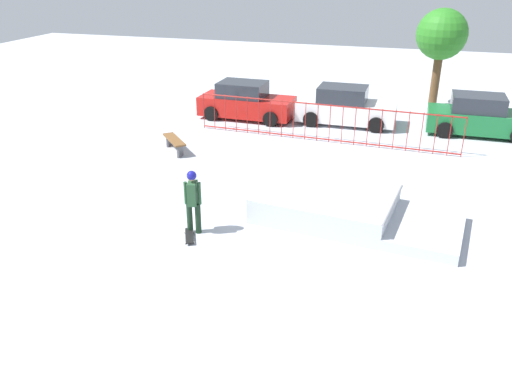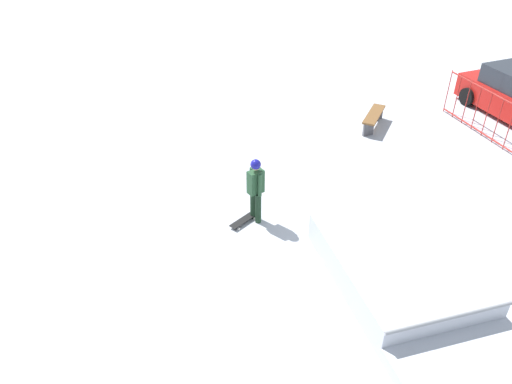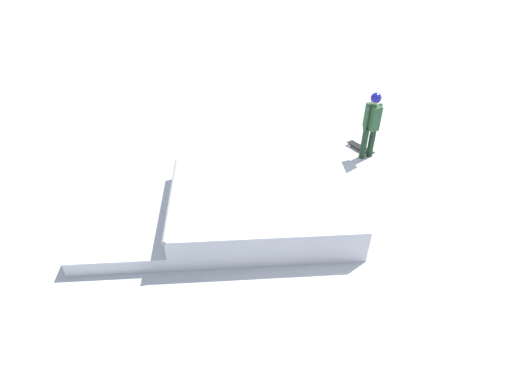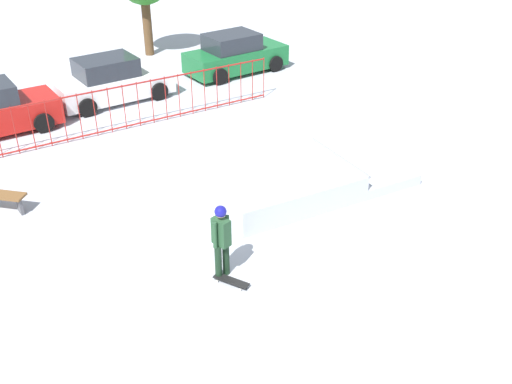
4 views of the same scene
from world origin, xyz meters
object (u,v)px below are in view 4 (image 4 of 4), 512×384
parked_car_green (235,55)px  skateboard (231,281)px  skater (221,236)px  skate_ramp (297,181)px  parked_car_white (112,81)px

parked_car_green → skateboard: bearing=-124.7°
parked_car_green → skater: bearing=-125.5°
skate_ramp → parked_car_white: 9.08m
skateboard → parked_car_green: (7.72, 11.26, 0.65)m
skate_ramp → skateboard: (-3.56, -2.20, -0.24)m
skate_ramp → skateboard: bearing=-141.0°
skateboard → parked_car_green: bearing=-59.2°
skate_ramp → parked_car_green: bearing=72.6°
parked_car_white → skateboard: bearing=-101.4°
parked_car_white → skater: bearing=-101.7°
skate_ramp → parked_car_white: bearing=104.8°
skate_ramp → parked_car_green: parked_car_green is taller
parked_car_white → parked_car_green: (5.35, 0.07, 0.00)m
skateboard → parked_car_green: size_ratio=0.20×
skate_ramp → parked_car_white: (-1.19, 8.99, 0.41)m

